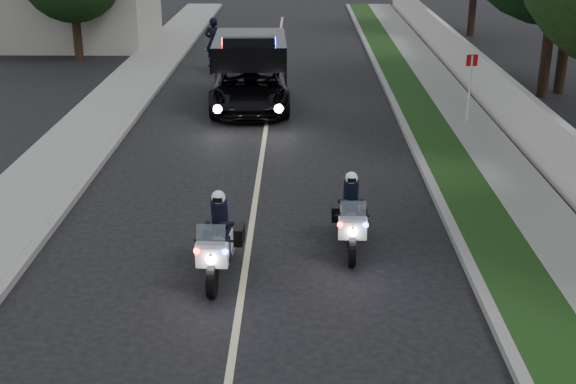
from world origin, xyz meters
name	(u,v)px	position (x,y,z in m)	size (l,w,h in m)	color
ground	(235,338)	(0.00, 0.00, 0.00)	(120.00, 120.00, 0.00)	black
curb_right	(412,143)	(4.10, 10.00, 0.07)	(0.20, 60.00, 0.15)	gray
grass_verge	(437,143)	(4.80, 10.00, 0.08)	(1.20, 60.00, 0.16)	#193814
sidewalk_right	(485,143)	(6.10, 10.00, 0.08)	(1.40, 60.00, 0.16)	gray
property_wall	(524,120)	(7.10, 10.00, 0.75)	(0.22, 60.00, 1.50)	beige
curb_left	(116,142)	(-4.10, 10.00, 0.07)	(0.20, 60.00, 0.15)	gray
sidewalk_left	(76,141)	(-5.20, 10.00, 0.08)	(2.00, 60.00, 0.16)	gray
lane_marking	(264,145)	(0.00, 10.00, 0.00)	(0.12, 50.00, 0.01)	#BFB78C
police_moto_left	(220,275)	(-0.44, 2.12, 0.00)	(0.65, 1.86, 1.58)	silver
police_moto_right	(350,248)	(1.97, 3.32, 0.00)	(0.63, 1.79, 1.52)	silver
police_suv	(251,107)	(-0.60, 14.18, 0.00)	(2.48, 5.35, 2.60)	black
bicycle	(215,71)	(-2.38, 19.88, 0.00)	(0.63, 1.82, 0.95)	black
cyclist	(215,71)	(-2.38, 19.88, 0.00)	(0.68, 0.46, 1.90)	black
sign_post	(466,126)	(6.00, 11.95, 0.00)	(0.35, 0.35, 2.23)	maroon
tree_right_c	(558,93)	(10.13, 16.34, 0.00)	(6.84, 6.84, 11.40)	#133511
tree_right_d	(541,96)	(9.37, 15.77, 0.00)	(6.75, 6.75, 11.26)	#123814
tree_right_e	(470,35)	(9.60, 28.65, 0.00)	(5.76, 5.76, 9.59)	black
tree_left_near	(80,60)	(-8.37, 22.04, 0.00)	(4.37, 4.37, 7.28)	#183B13
tree_left_far	(78,45)	(-9.44, 25.63, 0.00)	(6.33, 6.33, 10.55)	black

